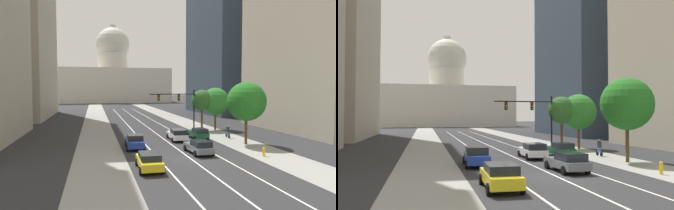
{
  "view_description": "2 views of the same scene",
  "coord_description": "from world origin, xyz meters",
  "views": [
    {
      "loc": [
        -8.9,
        -27.71,
        6.78
      ],
      "look_at": [
        2.28,
        18.06,
        4.1
      ],
      "focal_mm": 32.47,
      "sensor_mm": 36.0,
      "label": 1
    },
    {
      "loc": [
        -8.67,
        -22.2,
        4.05
      ],
      "look_at": [
        1.93,
        22.84,
        5.55
      ],
      "focal_mm": 37.12,
      "sensor_mm": 36.0,
      "label": 2
    }
  ],
  "objects": [
    {
      "name": "traffic_signal_mast",
      "position": [
        4.09,
        17.44,
        4.53
      ],
      "size": [
        7.17,
        0.39,
        6.5
      ],
      "color": "black",
      "rests_on": "ground"
    },
    {
      "name": "lane_stripe_right",
      "position": [
        3.01,
        25.0,
        0.01
      ],
      "size": [
        0.16,
        90.0,
        0.01
      ],
      "primitive_type": "cube",
      "color": "white",
      "rests_on": "ground"
    },
    {
      "name": "car_yellow",
      "position": [
        -4.52,
        -3.3,
        0.77
      ],
      "size": [
        2.11,
        4.36,
        1.44
      ],
      "rotation": [
        0.0,
        0.0,
        1.54
      ],
      "color": "yellow",
      "rests_on": "ground"
    },
    {
      "name": "car_green",
      "position": [
        4.52,
        10.32,
        0.75
      ],
      "size": [
        1.99,
        4.37,
        1.46
      ],
      "rotation": [
        0.0,
        0.0,
        1.57
      ],
      "color": "#14512D",
      "rests_on": "ground"
    },
    {
      "name": "street_tree_near_right",
      "position": [
        10.05,
        17.8,
        4.59
      ],
      "size": [
        4.38,
        4.38,
        6.79
      ],
      "color": "#51381E",
      "rests_on": "ground"
    },
    {
      "name": "street_tree_mid_right",
      "position": [
        7.75,
        17.75,
        4.77
      ],
      "size": [
        3.33,
        3.33,
        6.47
      ],
      "color": "#51381E",
      "rests_on": "ground"
    },
    {
      "name": "ground_plane",
      "position": [
        0.0,
        40.0,
        0.0
      ],
      "size": [
        400.0,
        400.0,
        0.0
      ],
      "primitive_type": "plane",
      "color": "#2B2B2D"
    },
    {
      "name": "car_blue",
      "position": [
        -4.52,
        5.86,
        0.81
      ],
      "size": [
        2.22,
        4.55,
        1.6
      ],
      "rotation": [
        0.0,
        0.0,
        1.52
      ],
      "color": "#1E389E",
      "rests_on": "ground"
    },
    {
      "name": "street_tree_far_right",
      "position": [
        8.74,
        5.13,
        5.13
      ],
      "size": [
        4.67,
        4.67,
        7.48
      ],
      "color": "#51381E",
      "rests_on": "ground"
    },
    {
      "name": "sidewalk_right",
      "position": [
        8.48,
        35.0,
        0.01
      ],
      "size": [
        4.91,
        130.0,
        0.01
      ],
      "primitive_type": "cube",
      "color": "gray",
      "rests_on": "ground"
    },
    {
      "name": "car_white",
      "position": [
        1.5,
        9.73,
        0.77
      ],
      "size": [
        2.23,
        4.86,
        1.5
      ],
      "rotation": [
        0.0,
        0.0,
        1.53
      ],
      "color": "silver",
      "rests_on": "ground"
    },
    {
      "name": "office_tower_far_right",
      "position": [
        27.78,
        48.61,
        23.35
      ],
      "size": [
        18.67,
        28.06,
        46.62
      ],
      "color": "#334251",
      "rests_on": "ground"
    },
    {
      "name": "capitol_building",
      "position": [
        0.0,
        117.91,
        11.48
      ],
      "size": [
        51.07,
        24.05,
        36.08
      ],
      "color": "beige",
      "rests_on": "ground"
    },
    {
      "name": "cyclist",
      "position": [
        8.63,
        9.98,
        0.85
      ],
      "size": [
        0.38,
        1.7,
        1.72
      ],
      "rotation": [
        0.0,
        0.0,
        1.48
      ],
      "color": "black",
      "rests_on": "ground"
    },
    {
      "name": "fire_hydrant",
      "position": [
        7.38,
        -1.1,
        0.46
      ],
      "size": [
        0.26,
        0.35,
        0.91
      ],
      "color": "yellow",
      "rests_on": "ground"
    },
    {
      "name": "lane_stripe_center",
      "position": [
        0.0,
        25.0,
        0.01
      ],
      "size": [
        0.16,
        90.0,
        0.01
      ],
      "primitive_type": "cube",
      "color": "white",
      "rests_on": "ground"
    },
    {
      "name": "lane_stripe_left",
      "position": [
        -3.01,
        25.0,
        0.01
      ],
      "size": [
        0.16,
        90.0,
        0.01
      ],
      "primitive_type": "cube",
      "color": "white",
      "rests_on": "ground"
    },
    {
      "name": "car_gray",
      "position": [
        1.51,
        1.48,
        0.75
      ],
      "size": [
        2.15,
        4.52,
        1.44
      ],
      "rotation": [
        0.0,
        0.0,
        1.61
      ],
      "color": "slate",
      "rests_on": "ground"
    },
    {
      "name": "sidewalk_left",
      "position": [
        -8.48,
        35.0,
        0.01
      ],
      "size": [
        4.91,
        130.0,
        0.01
      ],
      "primitive_type": "cube",
      "color": "gray",
      "rests_on": "ground"
    }
  ]
}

